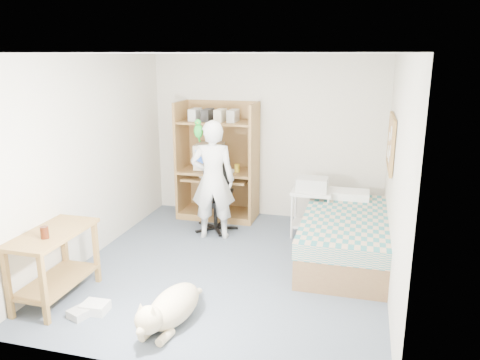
{
  "coord_description": "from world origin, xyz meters",
  "views": [
    {
      "loc": [
        1.44,
        -4.99,
        2.49
      ],
      "look_at": [
        0.06,
        0.17,
        1.05
      ],
      "focal_mm": 35.0,
      "sensor_mm": 36.0,
      "label": 1
    }
  ],
  "objects_px": {
    "office_chair": "(216,206)",
    "person": "(213,180)",
    "computer_hutch": "(218,166)",
    "bed": "(345,236)",
    "printer_cart": "(311,206)",
    "side_desk": "(54,255)",
    "dog": "(170,308)"
  },
  "relations": [
    {
      "from": "person",
      "to": "bed",
      "type": "bearing_deg",
      "value": 160.66
    },
    {
      "from": "computer_hutch",
      "to": "bed",
      "type": "xyz_separation_m",
      "value": [
        2.0,
        -1.12,
        -0.53
      ]
    },
    {
      "from": "office_chair",
      "to": "dog",
      "type": "distance_m",
      "value": 2.57
    },
    {
      "from": "bed",
      "to": "office_chair",
      "type": "xyz_separation_m",
      "value": [
        -1.87,
        0.56,
        0.07
      ]
    },
    {
      "from": "printer_cart",
      "to": "dog",
      "type": "bearing_deg",
      "value": -111.67
    },
    {
      "from": "person",
      "to": "dog",
      "type": "height_order",
      "value": "person"
    },
    {
      "from": "bed",
      "to": "office_chair",
      "type": "relative_size",
      "value": 2.03
    },
    {
      "from": "bed",
      "to": "person",
      "type": "bearing_deg",
      "value": 171.8
    },
    {
      "from": "person",
      "to": "side_desk",
      "type": "bearing_deg",
      "value": 52.24
    },
    {
      "from": "side_desk",
      "to": "printer_cart",
      "type": "height_order",
      "value": "side_desk"
    },
    {
      "from": "office_chair",
      "to": "person",
      "type": "bearing_deg",
      "value": -89.86
    },
    {
      "from": "office_chair",
      "to": "side_desk",
      "type": "bearing_deg",
      "value": -123.53
    },
    {
      "from": "computer_hutch",
      "to": "person",
      "type": "xyz_separation_m",
      "value": [
        0.19,
        -0.86,
        0.0
      ]
    },
    {
      "from": "bed",
      "to": "computer_hutch",
      "type": "bearing_deg",
      "value": 150.71
    },
    {
      "from": "printer_cart",
      "to": "bed",
      "type": "bearing_deg",
      "value": -53.97
    },
    {
      "from": "side_desk",
      "to": "printer_cart",
      "type": "bearing_deg",
      "value": 46.59
    },
    {
      "from": "computer_hutch",
      "to": "bed",
      "type": "bearing_deg",
      "value": -29.29
    },
    {
      "from": "bed",
      "to": "dog",
      "type": "relative_size",
      "value": 1.84
    },
    {
      "from": "dog",
      "to": "printer_cart",
      "type": "distance_m",
      "value": 2.84
    },
    {
      "from": "computer_hutch",
      "to": "office_chair",
      "type": "distance_m",
      "value": 0.74
    },
    {
      "from": "computer_hutch",
      "to": "side_desk",
      "type": "xyz_separation_m",
      "value": [
        -0.85,
        -2.94,
        -0.33
      ]
    },
    {
      "from": "computer_hutch",
      "to": "side_desk",
      "type": "relative_size",
      "value": 1.8
    },
    {
      "from": "computer_hutch",
      "to": "bed",
      "type": "relative_size",
      "value": 0.89
    },
    {
      "from": "computer_hutch",
      "to": "dog",
      "type": "height_order",
      "value": "computer_hutch"
    },
    {
      "from": "dog",
      "to": "person",
      "type": "bearing_deg",
      "value": 106.5
    },
    {
      "from": "dog",
      "to": "computer_hutch",
      "type": "bearing_deg",
      "value": 107.86
    },
    {
      "from": "side_desk",
      "to": "person",
      "type": "distance_m",
      "value": 2.35
    },
    {
      "from": "side_desk",
      "to": "dog",
      "type": "xyz_separation_m",
      "value": [
        1.34,
        -0.15,
        -0.31
      ]
    },
    {
      "from": "printer_cart",
      "to": "side_desk",
      "type": "bearing_deg",
      "value": -134.16
    },
    {
      "from": "computer_hutch",
      "to": "office_chair",
      "type": "xyz_separation_m",
      "value": [
        0.13,
        -0.56,
        -0.47
      ]
    },
    {
      "from": "side_desk",
      "to": "dog",
      "type": "distance_m",
      "value": 1.39
    },
    {
      "from": "computer_hutch",
      "to": "office_chair",
      "type": "height_order",
      "value": "computer_hutch"
    }
  ]
}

